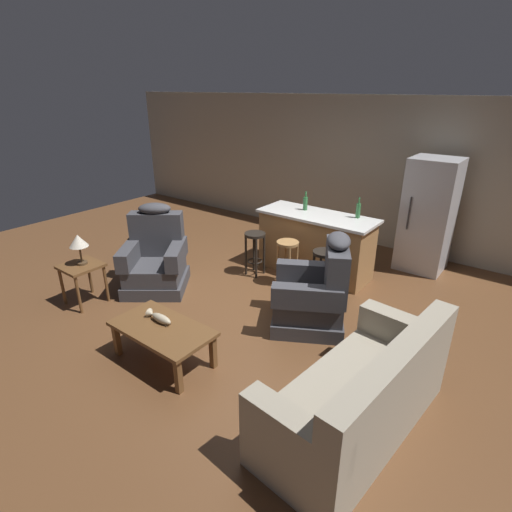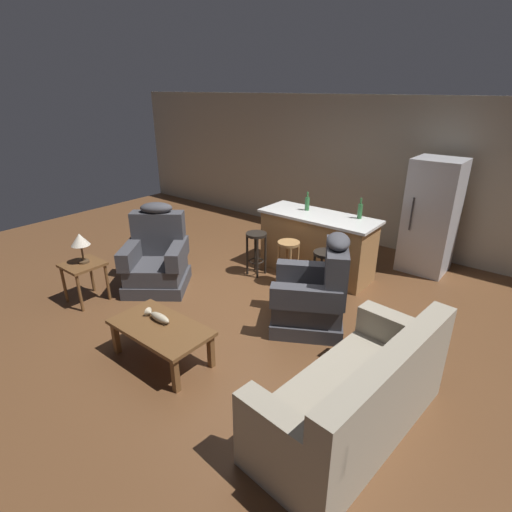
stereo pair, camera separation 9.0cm
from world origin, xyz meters
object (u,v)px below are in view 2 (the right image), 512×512
recliner_near_island (315,295)px  bottle_short_amber (307,203)px  coffee_table (161,330)px  end_table (83,270)px  refrigerator (431,217)px  recliner_near_lamp (157,259)px  table_lamp (80,241)px  bar_stool_middle (288,255)px  kitchen_island (317,244)px  bottle_tall_green (360,211)px  bar_stool_left (256,246)px  fish_figurine (158,317)px  couch (357,398)px  bar_stool_right (324,266)px

recliner_near_island → bottle_short_amber: (-1.04, 1.43, 0.64)m
coffee_table → end_table: bearing=174.2°
refrigerator → recliner_near_lamp: bearing=-133.4°
table_lamp → bar_stool_middle: 2.83m
coffee_table → kitchen_island: 2.93m
recliner_near_island → table_lamp: (-2.74, -1.38, 0.45)m
recliner_near_lamp → bottle_tall_green: bearing=96.3°
end_table → bottle_tall_green: bearing=49.6°
recliner_near_island → bar_stool_left: 1.62m
coffee_table → table_lamp: 1.91m
bottle_tall_green → bar_stool_left: bearing=-145.8°
fish_figurine → recliner_near_island: (1.02, 1.54, -0.04)m
fish_figurine → kitchen_island: bearing=85.1°
fish_figurine → bottle_tall_green: (0.80, 3.08, 0.60)m
coffee_table → bar_stool_left: 2.36m
bar_stool_middle → refrigerator: 2.33m
couch → bottle_tall_green: bottle_tall_green is taller
recliner_near_lamp → kitchen_island: size_ratio=0.67×
fish_figurine → kitchen_island: (0.25, 2.87, 0.02)m
fish_figurine → bar_stool_right: bar_stool_right is taller
fish_figurine → end_table: end_table is taller
kitchen_island → bottle_short_amber: bottle_short_amber is taller
fish_figurine → bottle_tall_green: size_ratio=1.12×
coffee_table → bottle_short_amber: 3.10m
recliner_near_island → coffee_table: bearing=30.7°
recliner_near_lamp → refrigerator: (2.86, 3.03, 0.46)m
refrigerator → bottle_tall_green: refrigerator is taller
couch → bottle_short_amber: size_ratio=6.81×
table_lamp → bar_stool_left: (1.28, 2.08, -0.40)m
recliner_near_lamp → refrigerator: size_ratio=0.68×
bar_stool_left → bottle_short_amber: bearing=59.8°
recliner_near_lamp → bar_stool_middle: recliner_near_lamp is taller
bar_stool_right → fish_figurine: bearing=-108.3°
end_table → bar_stool_left: size_ratio=0.82×
table_lamp → refrigerator: size_ratio=0.23×
recliner_near_lamp → bottle_short_amber: bottle_short_amber is taller
refrigerator → couch: bearing=-80.6°
fish_figurine → bar_stool_left: bearing=101.3°
recliner_near_lamp → kitchen_island: bearing=101.7°
refrigerator → bottle_tall_green: (-0.73, -0.98, 0.19)m
recliner_near_island → bar_stool_right: 0.75m
table_lamp → refrigerator: bearing=50.3°
bar_stool_left → bottle_short_amber: size_ratio=2.35×
end_table → bottle_short_amber: size_ratio=1.93×
refrigerator → bottle_short_amber: size_ratio=6.08×
coffee_table → bar_stool_middle: size_ratio=1.62×
end_table → table_lamp: table_lamp is taller
recliner_near_lamp → kitchen_island: (1.58, 1.83, 0.06)m
bar_stool_left → coffee_table: bearing=-76.5°
bar_stool_right → refrigerator: size_ratio=0.39×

